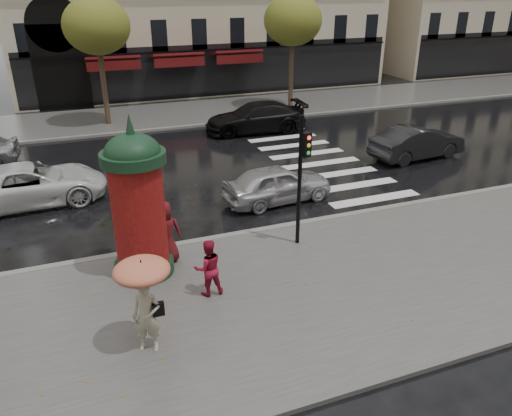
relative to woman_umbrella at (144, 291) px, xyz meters
name	(u,v)px	position (x,y,z in m)	size (l,w,h in m)	color
ground	(263,289)	(3.15, 1.37, -1.57)	(160.00, 160.00, 0.00)	black
near_sidewalk	(271,298)	(3.15, 0.87, -1.51)	(90.00, 7.00, 0.12)	#474744
far_sidewalk	(142,117)	(3.15, 20.37, -1.51)	(90.00, 6.00, 0.12)	#474744
near_kerb	(227,236)	(3.15, 4.37, -1.50)	(90.00, 0.25, 0.14)	slate
far_kerb	(152,130)	(3.15, 17.37, -1.50)	(90.00, 0.25, 0.14)	slate
zebra_crossing	(307,154)	(9.15, 10.97, -1.56)	(3.60, 11.75, 0.01)	silver
tree_far_left	(97,26)	(1.15, 19.37, 3.60)	(3.40, 3.40, 6.64)	#38281C
tree_far_right	(293,21)	(12.15, 19.37, 3.60)	(3.40, 3.40, 6.64)	#38281C
woman_umbrella	(144,291)	(0.00, 0.00, 0.00)	(1.14, 1.14, 2.20)	#BCB49B
woman_red	(208,268)	(1.75, 1.52, -0.71)	(0.72, 0.56, 1.48)	maroon
man_burgundy	(165,232)	(1.11, 3.51, -0.56)	(0.87, 0.56, 1.78)	#571116
morris_column	(138,201)	(0.42, 3.15, 0.62)	(1.61, 1.61, 4.33)	#13321D
traffic_light	(302,169)	(4.99, 3.09, 0.90)	(0.28, 0.38, 3.87)	black
car_silver	(277,184)	(5.72, 6.47, -0.89)	(1.60, 3.97, 1.35)	silver
car_darkgrey	(417,142)	(13.47, 8.69, -0.84)	(1.54, 4.42, 1.46)	black
car_white	(30,184)	(-2.51, 9.44, -0.84)	(2.40, 5.21, 1.45)	white
car_black	(255,118)	(8.26, 15.30, -0.81)	(2.13, 5.25, 1.52)	black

